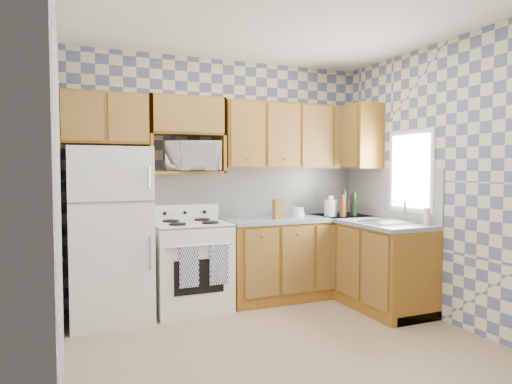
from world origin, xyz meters
TOP-DOWN VIEW (x-y plane):
  - floor at (0.00, 0.00)m, footprint 3.40×3.40m
  - back_wall at (0.00, 1.60)m, footprint 3.40×0.02m
  - right_wall at (1.70, 0.00)m, footprint 0.02×3.20m
  - backsplash_back at (0.40, 1.59)m, footprint 2.60×0.02m
  - backsplash_right at (1.69, 0.80)m, footprint 0.02×1.60m
  - refrigerator at (-1.27, 1.25)m, footprint 0.75×0.70m
  - stove_body at (-0.47, 1.28)m, footprint 0.76×0.65m
  - cooktop at (-0.47, 1.28)m, footprint 0.76×0.65m
  - backguard at (-0.47, 1.55)m, footprint 0.76×0.08m
  - dish_towel_left at (-0.57, 0.93)m, footprint 0.19×0.02m
  - dish_towel_right at (-0.27, 0.93)m, footprint 0.19×0.02m
  - base_cabinets_back at (0.82, 1.30)m, footprint 1.75×0.60m
  - base_cabinets_right at (1.40, 0.80)m, footprint 0.60×1.60m
  - countertop_back at (0.82, 1.30)m, footprint 1.77×0.63m
  - countertop_right at (1.40, 0.80)m, footprint 0.63×1.60m
  - upper_cabinets_back at (0.82, 1.44)m, footprint 1.75×0.33m
  - upper_cabinets_fridge at (-1.29, 1.44)m, footprint 0.82×0.33m
  - upper_cabinets_right at (1.53, 1.25)m, footprint 0.33×0.70m
  - microwave_shelf at (-0.47, 1.44)m, footprint 0.80×0.33m
  - microwave at (-0.39, 1.39)m, footprint 0.67×0.56m
  - sink at (1.40, 0.45)m, footprint 0.48×0.40m
  - window at (1.69, 0.45)m, footprint 0.02×0.66m
  - bottle_0 at (1.35, 1.19)m, footprint 0.06×0.06m
  - bottle_1 at (1.45, 1.13)m, footprint 0.06×0.06m
  - bottle_2 at (1.50, 1.23)m, footprint 0.06×0.06m
  - bottle_3 at (1.28, 1.11)m, footprint 0.06×0.06m
  - knife_block at (0.50, 1.20)m, footprint 0.10×0.10m
  - electric_kettle at (1.20, 1.24)m, footprint 0.15×0.15m
  - food_containers at (0.80, 1.31)m, footprint 0.16×0.16m
  - soap_bottle at (1.62, 0.14)m, footprint 0.06×0.06m

SIDE VIEW (x-z plane):
  - floor at x=0.00m, z-range 0.00..0.00m
  - base_cabinets_back at x=0.82m, z-range 0.00..0.88m
  - base_cabinets_right at x=1.40m, z-range 0.00..0.88m
  - stove_body at x=-0.47m, z-range 0.00..0.90m
  - dish_towel_left at x=-0.57m, z-range 0.33..0.73m
  - dish_towel_right at x=-0.27m, z-range 0.33..0.73m
  - refrigerator at x=-1.27m, z-range 0.00..1.68m
  - countertop_back at x=0.82m, z-range 0.88..0.92m
  - countertop_right at x=1.40m, z-range 0.88..0.92m
  - cooktop at x=-0.47m, z-range 0.89..0.92m
  - sink at x=1.40m, z-range 0.91..0.94m
  - food_containers at x=0.80m, z-range 0.92..1.03m
  - backguard at x=-0.47m, z-range 0.92..1.08m
  - soap_bottle at x=1.62m, z-range 0.92..1.09m
  - electric_kettle at x=1.20m, z-range 0.92..1.11m
  - knife_block at x=0.50m, z-range 0.92..1.14m
  - bottle_3 at x=1.28m, z-range 0.92..1.15m
  - bottle_2 at x=1.50m, z-range 0.92..1.17m
  - bottle_1 at x=1.45m, z-range 0.92..1.19m
  - bottle_0 at x=1.35m, z-range 0.92..1.21m
  - backsplash_back at x=0.40m, z-range 0.92..1.48m
  - backsplash_right at x=1.69m, z-range 0.92..1.48m
  - back_wall at x=0.00m, z-range 0.00..2.70m
  - right_wall at x=1.70m, z-range 0.00..2.70m
  - microwave_shelf at x=-0.47m, z-range 1.42..1.45m
  - window at x=1.69m, z-range 1.02..1.88m
  - microwave at x=-0.39m, z-range 1.45..1.76m
  - upper_cabinets_back at x=0.82m, z-range 1.48..2.22m
  - upper_cabinets_right at x=1.53m, z-range 1.48..2.22m
  - upper_cabinets_fridge at x=-1.29m, z-range 1.72..2.22m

